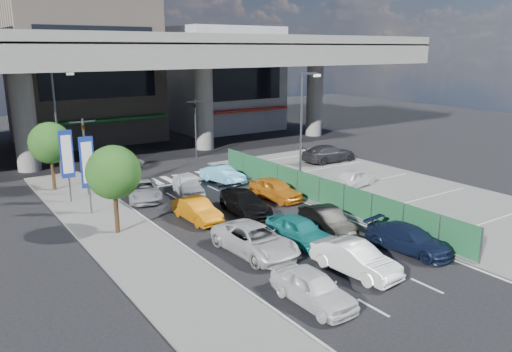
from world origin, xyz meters
TOP-DOWN VIEW (x-y plane):
  - ground at (0.00, 0.00)m, footprint 120.00×120.00m
  - parking_lot at (11.00, 2.00)m, footprint 12.00×28.00m
  - sidewalk_left at (-7.00, 4.00)m, footprint 4.00×30.00m
  - fence_run at (5.30, 1.00)m, footprint 0.16×22.00m
  - expressway at (0.00, 22.00)m, footprint 64.00×14.00m
  - building_center at (0.00, 32.97)m, footprint 14.00×10.90m
  - building_east at (16.00, 31.97)m, footprint 12.00×10.90m
  - traffic_light_left at (-6.20, 12.00)m, footprint 1.60×1.24m
  - traffic_light_right at (5.50, 19.00)m, footprint 1.60×1.24m
  - street_lamp_right at (7.17, 6.00)m, footprint 1.65×0.22m
  - street_lamp_left at (-6.33, 18.00)m, footprint 1.65×0.22m
  - signboard_near at (-7.20, 7.99)m, footprint 0.80×0.14m
  - signboard_far at (-7.60, 10.99)m, footprint 0.80×0.14m
  - tree_near at (-7.00, 4.00)m, footprint 2.80×2.80m
  - tree_far at (-7.80, 14.50)m, footprint 2.80×2.80m
  - van_white_back_left at (-3.27, -7.42)m, footprint 1.64×3.96m
  - hatch_white_back_mid at (0.00, -6.42)m, footprint 1.86×4.31m
  - minivan_navy_back at (3.92, -6.13)m, footprint 2.40×4.59m
  - sedan_white_mid_left at (-2.39, -2.17)m, footprint 2.53×5.07m
  - taxi_teal_mid at (0.21, -2.33)m, footprint 1.93×4.16m
  - hatch_black_mid_right at (2.35, -2.02)m, footprint 2.13×4.24m
  - taxi_orange_left at (-2.49, 3.61)m, footprint 1.49×3.90m
  - sedan_black_mid at (0.49, 3.18)m, footprint 2.33×4.70m
  - taxi_orange_right at (3.68, 4.45)m, footprint 2.03×4.20m
  - wagon_silver_front_left at (-3.45, 9.30)m, footprint 3.09×4.77m
  - sedan_white_front_mid at (-0.53, 8.64)m, footprint 2.57×4.33m
  - kei_truck_front_right at (2.97, 9.94)m, footprint 2.15×3.93m
  - crossing_wagon_silver at (-2.13, 18.13)m, footprint 4.68×2.54m
  - parked_sedan_white at (9.98, 3.58)m, footprint 4.05×2.31m
  - parked_sedan_dgrey at (13.92, 10.57)m, footprint 5.12×2.22m
  - traffic_cone at (7.34, 5.36)m, footprint 0.44×0.44m

SIDE VIEW (x-z plane):
  - ground at x=0.00m, z-range 0.00..0.00m
  - parking_lot at x=11.00m, z-range 0.00..0.06m
  - sidewalk_left at x=-7.00m, z-range 0.00..0.12m
  - traffic_cone at x=7.34m, z-range 0.06..0.83m
  - wagon_silver_front_left at x=-3.45m, z-range 0.00..1.22m
  - kei_truck_front_right at x=2.97m, z-range 0.00..1.23m
  - crossing_wagon_silver at x=-2.13m, z-range 0.00..1.25m
  - taxi_orange_left at x=-2.49m, z-range 0.00..1.27m
  - minivan_navy_back at x=3.92m, z-range 0.00..1.27m
  - sedan_black_mid at x=0.49m, z-range 0.00..1.31m
  - hatch_black_mid_right at x=2.35m, z-range 0.00..1.34m
  - van_white_back_left at x=-3.27m, z-range 0.00..1.34m
  - hatch_white_back_mid at x=0.00m, z-range 0.00..1.38m
  - sedan_white_mid_left at x=-2.39m, z-range 0.00..1.38m
  - taxi_teal_mid at x=0.21m, z-range 0.00..1.38m
  - taxi_orange_right at x=3.68m, z-range 0.00..1.38m
  - sedan_white_front_mid at x=-0.53m, z-range 0.00..1.38m
  - parked_sedan_white at x=9.98m, z-range 0.06..1.36m
  - parked_sedan_dgrey at x=13.92m, z-range 0.06..1.53m
  - fence_run at x=5.30m, z-range 0.00..1.80m
  - signboard_near at x=-7.20m, z-range 0.71..5.41m
  - signboard_far at x=-7.60m, z-range 0.71..5.41m
  - tree_near at x=-7.00m, z-range 0.99..5.79m
  - tree_far at x=-7.80m, z-range 0.99..5.79m
  - traffic_light_left at x=-6.20m, z-range 1.34..6.54m
  - traffic_light_right at x=5.50m, z-range 1.34..6.54m
  - street_lamp_right at x=7.17m, z-range 0.77..8.77m
  - street_lamp_left at x=-6.33m, z-range 0.77..8.77m
  - building_east at x=16.00m, z-range -0.01..11.99m
  - building_center at x=0.00m, z-range -0.01..14.99m
  - expressway at x=0.00m, z-range 3.39..14.14m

